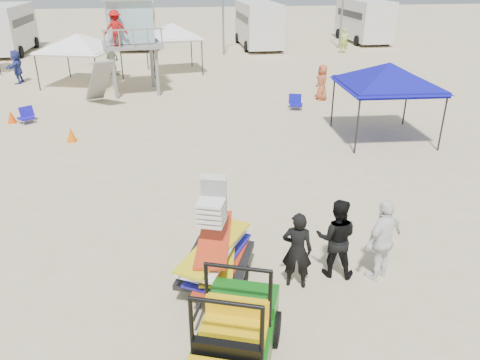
{
  "coord_description": "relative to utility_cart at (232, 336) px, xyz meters",
  "views": [
    {
      "loc": [
        -0.93,
        -6.39,
        5.64
      ],
      "look_at": [
        0.5,
        3.0,
        1.3
      ],
      "focal_mm": 35.0,
      "sensor_mm": 36.0,
      "label": 1
    }
  ],
  "objects": [
    {
      "name": "ground",
      "position": [
        0.27,
        1.23,
        -0.78
      ],
      "size": [
        140.0,
        140.0,
        0.0
      ],
      "primitive_type": "plane",
      "color": "beige",
      "rests_on": "ground"
    },
    {
      "name": "utility_cart",
      "position": [
        0.0,
        0.0,
        0.0
      ],
      "size": [
        1.78,
        2.44,
        1.67
      ],
      "color": "#0D580F",
      "rests_on": "ground"
    },
    {
      "name": "surf_trailer",
      "position": [
        0.01,
        2.33,
        0.04
      ],
      "size": [
        1.71,
        2.32,
        2.0
      ],
      "color": "black",
      "rests_on": "ground"
    },
    {
      "name": "man_left",
      "position": [
        1.52,
        2.03,
        0.01
      ],
      "size": [
        0.67,
        0.54,
        1.58
      ],
      "primitive_type": "imported",
      "rotation": [
        0.0,
        0.0,
        2.83
      ],
      "color": "black",
      "rests_on": "ground"
    },
    {
      "name": "man_mid",
      "position": [
        2.37,
        2.28,
        0.05
      ],
      "size": [
        0.97,
        0.86,
        1.65
      ],
      "primitive_type": "imported",
      "rotation": [
        0.0,
        0.0,
        2.79
      ],
      "color": "black",
      "rests_on": "ground"
    },
    {
      "name": "man_right",
      "position": [
        3.22,
        2.03,
        0.07
      ],
      "size": [
        1.08,
        0.84,
        1.71
      ],
      "primitive_type": "imported",
      "rotation": [
        0.0,
        0.0,
        3.64
      ],
      "color": "white",
      "rests_on": "ground"
    },
    {
      "name": "lifeguard_tower",
      "position": [
        -2.37,
        18.21,
        2.4
      ],
      "size": [
        3.03,
        3.03,
        4.27
      ],
      "color": "gray",
      "rests_on": "ground"
    },
    {
      "name": "canopy_blue",
      "position": [
        6.8,
        9.94,
        1.77
      ],
      "size": [
        3.21,
        3.21,
        3.1
      ],
      "color": "black",
      "rests_on": "ground"
    },
    {
      "name": "canopy_white_a",
      "position": [
        -5.1,
        20.21,
        1.67
      ],
      "size": [
        4.11,
        4.11,
        3.0
      ],
      "color": "black",
      "rests_on": "ground"
    },
    {
      "name": "canopy_white_c",
      "position": [
        -0.3,
        22.67,
        1.85
      ],
      "size": [
        3.3,
        3.3,
        3.18
      ],
      "color": "black",
      "rests_on": "ground"
    },
    {
      "name": "umbrella_b",
      "position": [
        -3.84,
        18.0,
        0.03
      ],
      "size": [
        2.51,
        2.52,
        1.63
      ],
      "primitive_type": "imported",
      "rotation": [
        0.0,
        0.0,
        0.65
      ],
      "color": "orange",
      "rests_on": "ground"
    },
    {
      "name": "cone_near",
      "position": [
        -4.19,
        11.23,
        -0.53
      ],
      "size": [
        0.34,
        0.34,
        0.5
      ],
      "primitive_type": "cone",
      "color": "orange",
      "rests_on": "ground"
    },
    {
      "name": "cone_far",
      "position": [
        -6.92,
        13.83,
        -0.53
      ],
      "size": [
        0.34,
        0.34,
        0.5
      ],
      "primitive_type": "cone",
      "color": "#FB4D07",
      "rests_on": "ground"
    },
    {
      "name": "beach_chair_a",
      "position": [
        -6.32,
        13.77,
        -0.47
      ],
      "size": [
        0.73,
        0.84,
        0.64
      ],
      "color": "#1A10B1",
      "rests_on": "ground"
    },
    {
      "name": "beach_chair_b",
      "position": [
        4.7,
        14.05,
        -0.47
      ],
      "size": [
        0.66,
        0.72,
        0.64
      ],
      "color": "#0E0EA0",
      "rests_on": "ground"
    },
    {
      "name": "beach_chair_c",
      "position": [
        9.44,
        17.43,
        -0.47
      ],
      "size": [
        0.72,
        0.81,
        0.64
      ],
      "color": "#1026B4",
      "rests_on": "ground"
    },
    {
      "name": "rv_far_left",
      "position": [
        -11.73,
        31.23,
        1.02
      ],
      "size": [
        2.64,
        6.8,
        3.25
      ],
      "color": "silver",
      "rests_on": "ground"
    },
    {
      "name": "rv_mid_left",
      "position": [
        -2.73,
        32.73,
        1.02
      ],
      "size": [
        2.65,
        6.5,
        3.25
      ],
      "color": "silver",
      "rests_on": "ground"
    },
    {
      "name": "rv_mid_right",
      "position": [
        6.27,
        31.23,
        1.02
      ],
      "size": [
        2.64,
        7.0,
        3.25
      ],
      "color": "silver",
      "rests_on": "ground"
    },
    {
      "name": "rv_far_right",
      "position": [
        15.27,
        32.73,
        1.02
      ],
      "size": [
        2.64,
        6.6,
        3.25
      ],
      "color": "silver",
      "rests_on": "ground"
    },
    {
      "name": "distant_beachgoers",
      "position": [
        -1.73,
        21.22,
        0.07
      ],
      "size": [
        21.04,
        12.8,
        1.73
      ],
      "color": "#527E4B",
      "rests_on": "ground"
    }
  ]
}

